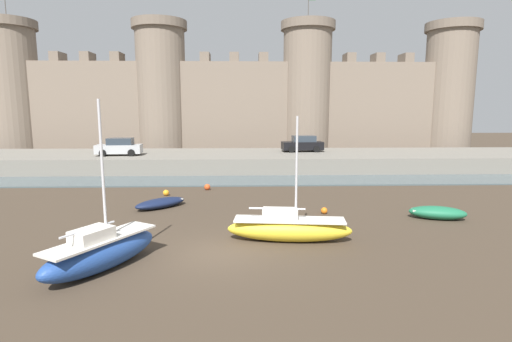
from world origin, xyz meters
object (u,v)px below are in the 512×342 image
car_quay_centre_west (119,147)px  rowboat_midflat_right (161,203)px  sailboat_foreground_left (289,228)px  mooring_buoy_near_shore (207,187)px  sailboat_midflat_centre (101,251)px  rowboat_near_channel_left (437,212)px  mooring_buoy_off_centre (166,193)px  mooring_buoy_mid_mud (324,211)px  car_quay_east (303,144)px

car_quay_centre_west → rowboat_midflat_right: bearing=-65.0°
sailboat_foreground_left → mooring_buoy_near_shore: bearing=112.0°
sailboat_midflat_centre → mooring_buoy_near_shore: bearing=79.9°
sailboat_midflat_centre → sailboat_foreground_left: size_ratio=1.10×
rowboat_near_channel_left → car_quay_centre_west: bearing=141.8°
sailboat_midflat_centre → sailboat_foreground_left: bearing=22.4°
sailboat_midflat_centre → mooring_buoy_off_centre: sailboat_midflat_centre is taller
mooring_buoy_mid_mud → car_quay_east: (1.53, 18.68, 2.09)m
sailboat_midflat_centre → sailboat_foreground_left: sailboat_midflat_centre is taller
mooring_buoy_near_shore → car_quay_centre_west: car_quay_centre_west is taller
sailboat_midflat_centre → mooring_buoy_off_centre: 12.50m
sailboat_midflat_centre → car_quay_centre_west: 24.30m
mooring_buoy_mid_mud → sailboat_midflat_centre: bearing=-142.1°
rowboat_near_channel_left → car_quay_centre_west: (-21.83, 17.15, 1.91)m
mooring_buoy_near_shore → mooring_buoy_off_centre: size_ratio=1.07×
sailboat_midflat_centre → rowboat_near_channel_left: (15.45, 6.25, -0.33)m
mooring_buoy_near_shore → mooring_buoy_mid_mud: mooring_buoy_near_shore is taller
sailboat_foreground_left → rowboat_midflat_right: (-6.90, 6.22, -0.30)m
sailboat_foreground_left → car_quay_east: 23.65m
car_quay_centre_west → car_quay_east: size_ratio=1.00×
rowboat_midflat_right → car_quay_centre_west: 15.82m
rowboat_near_channel_left → car_quay_east: size_ratio=0.73×
rowboat_near_channel_left → mooring_buoy_near_shore: bearing=147.9°
sailboat_foreground_left → mooring_buoy_near_shore: size_ratio=12.93×
car_quay_centre_west → mooring_buoy_mid_mud: bearing=-44.7°
rowboat_near_channel_left → rowboat_midflat_right: (-15.20, 2.93, -0.06)m
mooring_buoy_near_shore → car_quay_east: car_quay_east is taller
mooring_buoy_off_centre → car_quay_centre_west: bearing=120.1°
rowboat_near_channel_left → mooring_buoy_off_centre: rowboat_near_channel_left is taller
rowboat_near_channel_left → mooring_buoy_off_centre: size_ratio=7.65×
sailboat_foreground_left → car_quay_centre_west: bearing=123.5°
sailboat_foreground_left → mooring_buoy_mid_mud: bearing=61.2°
mooring_buoy_off_centre → car_quay_east: (11.25, 13.70, 2.07)m
mooring_buoy_near_shore → mooring_buoy_off_centre: mooring_buoy_near_shore is taller
mooring_buoy_mid_mud → sailboat_foreground_left: bearing=-118.8°
rowboat_midflat_right → car_quay_centre_west: (-6.64, 14.23, 1.97)m
sailboat_foreground_left → car_quay_east: sailboat_foreground_left is taller
car_quay_east → sailboat_midflat_centre: bearing=-113.1°
car_quay_east → mooring_buoy_off_centre: bearing=-129.4°
mooring_buoy_near_shore → car_quay_east: size_ratio=0.10×
sailboat_foreground_left → rowboat_midflat_right: 9.30m
mooring_buoy_off_centre → car_quay_east: 17.85m
sailboat_foreground_left → car_quay_east: size_ratio=1.33×
rowboat_near_channel_left → mooring_buoy_near_shore: size_ratio=7.13×
sailboat_foreground_left → mooring_buoy_near_shore: sailboat_foreground_left is taller
mooring_buoy_off_centre → rowboat_midflat_right: bearing=-84.7°
mooring_buoy_off_centre → mooring_buoy_mid_mud: bearing=-27.1°
mooring_buoy_near_shore → car_quay_centre_west: bearing=134.6°
rowboat_near_channel_left → sailboat_foreground_left: sailboat_foreground_left is taller
rowboat_near_channel_left → mooring_buoy_near_shore: rowboat_near_channel_left is taller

